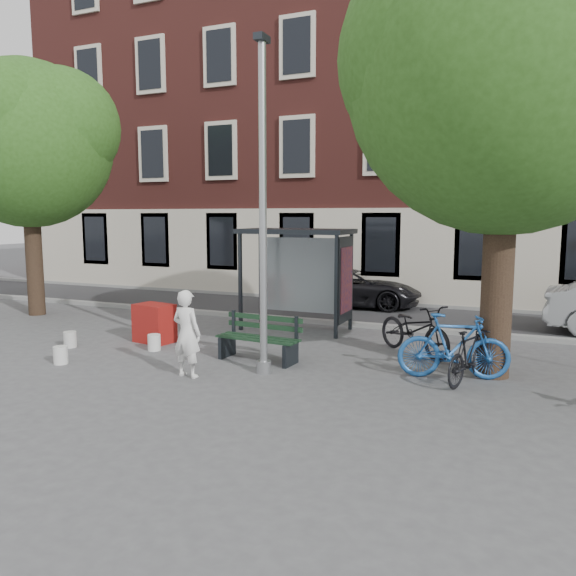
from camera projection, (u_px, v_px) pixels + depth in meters
The scene contains 19 objects.
ground at pixel (264, 373), 10.62m from camera, with size 90.00×90.00×0.00m, color #4C4C4F.
road at pixel (364, 314), 16.99m from camera, with size 40.00×4.00×0.01m, color #28282B.
curb_near at pixel (344, 323), 15.16m from camera, with size 40.00×0.25×0.12m, color gray.
curb_far at pixel (380, 302), 18.81m from camera, with size 40.00×0.25×0.12m, color gray.
building_row at pixel (409, 110), 21.56m from camera, with size 30.00×8.00×14.00m, color brown.
lamppost at pixel (263, 225), 10.26m from camera, with size 0.28×0.35×6.11m.
tree_right at pixel (509, 59), 9.58m from camera, with size 5.76×5.60×8.20m.
tree_left at pixel (24, 136), 16.08m from camera, with size 5.18×4.86×7.40m.
bus_shelter at pixel (311, 256), 14.35m from camera, with size 2.85×1.45×2.62m.
painter at pixel (187, 334), 10.29m from camera, with size 0.59×0.39×1.62m, color white.
bench at pixel (259, 340), 11.50m from camera, with size 1.80×0.72×0.91m.
bike_a at pixel (414, 329), 11.95m from camera, with size 0.74×2.12×1.12m, color black.
bike_b at pixel (454, 346), 10.18m from camera, with size 0.57×2.01×1.21m, color #1C519A.
bike_d at pixel (469, 356), 9.93m from camera, with size 0.46×1.63×0.98m, color black.
car_dark at pixel (353, 288), 18.31m from camera, with size 2.02×4.37×1.21m, color black.
red_stand at pixel (154, 323), 13.16m from camera, with size 0.90×0.60×0.90m, color maroon.
bucket_a at pixel (154, 342), 12.37m from camera, with size 0.28×0.28×0.36m, color white.
bucket_b at pixel (61, 355), 11.25m from camera, with size 0.28×0.28×0.36m, color silver.
bucket_c at pixel (70, 339), 12.66m from camera, with size 0.28×0.28×0.36m, color silver.
Camera 1 is at (4.49, -9.30, 2.97)m, focal length 35.00 mm.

